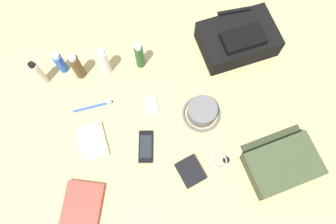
% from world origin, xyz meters
% --- Properties ---
extents(ground_plane, '(2.64, 2.02, 0.02)m').
position_xyz_m(ground_plane, '(0.00, 0.00, -0.01)').
color(ground_plane, tan).
rests_on(ground_plane, ground).
extents(backpack, '(0.36, 0.26, 0.14)m').
position_xyz_m(backpack, '(0.38, 0.27, 0.06)').
color(backpack, black).
rests_on(backpack, ground_plane).
extents(toiletry_pouch, '(0.31, 0.27, 0.07)m').
position_xyz_m(toiletry_pouch, '(0.40, -0.31, 0.03)').
color(toiletry_pouch, '#384228').
rests_on(toiletry_pouch, ground_plane).
extents(bucket_hat, '(0.17, 0.17, 0.07)m').
position_xyz_m(bucket_hat, '(0.14, -0.03, 0.03)').
color(bucket_hat, '#5B5B5B').
rests_on(bucket_hat, ground_plane).
extents(lotion_bottle, '(0.04, 0.04, 0.16)m').
position_xyz_m(lotion_bottle, '(-0.51, 0.27, 0.08)').
color(lotion_bottle, beige).
rests_on(lotion_bottle, ground_plane).
extents(deodorant_spray, '(0.04, 0.04, 0.13)m').
position_xyz_m(deodorant_spray, '(-0.42, 0.31, 0.06)').
color(deodorant_spray, blue).
rests_on(deodorant_spray, ground_plane).
extents(cologne_bottle, '(0.04, 0.04, 0.16)m').
position_xyz_m(cologne_bottle, '(-0.34, 0.27, 0.08)').
color(cologne_bottle, '#473319').
rests_on(cologne_bottle, ground_plane).
extents(toothpaste_tube, '(0.05, 0.05, 0.17)m').
position_xyz_m(toothpaste_tube, '(-0.23, 0.26, 0.08)').
color(toothpaste_tube, white).
rests_on(toothpaste_tube, ground_plane).
extents(shampoo_bottle, '(0.04, 0.04, 0.16)m').
position_xyz_m(shampoo_bottle, '(-0.07, 0.27, 0.08)').
color(shampoo_bottle, '#19471E').
rests_on(shampoo_bottle, ground_plane).
extents(paperback_novel, '(0.20, 0.22, 0.03)m').
position_xyz_m(paperback_novel, '(-0.40, -0.30, 0.01)').
color(paperback_novel, red).
rests_on(paperback_novel, ground_plane).
extents(cell_phone, '(0.08, 0.14, 0.01)m').
position_xyz_m(cell_phone, '(-0.12, -0.12, 0.01)').
color(cell_phone, black).
rests_on(cell_phone, ground_plane).
extents(media_player, '(0.05, 0.09, 0.01)m').
position_xyz_m(media_player, '(-0.06, 0.05, 0.01)').
color(media_player, '#B7B7BC').
rests_on(media_player, ground_plane).
extents(wristwatch, '(0.07, 0.06, 0.01)m').
position_xyz_m(wristwatch, '(0.17, -0.24, 0.01)').
color(wristwatch, '#99999E').
rests_on(wristwatch, ground_plane).
extents(toothbrush, '(0.18, 0.02, 0.02)m').
position_xyz_m(toothbrush, '(-0.30, 0.10, 0.01)').
color(toothbrush, blue).
rests_on(toothbrush, ground_plane).
extents(wallet, '(0.12, 0.13, 0.02)m').
position_xyz_m(wallet, '(0.04, -0.26, 0.01)').
color(wallet, black).
rests_on(wallet, ground_plane).
extents(notepad, '(0.13, 0.16, 0.02)m').
position_xyz_m(notepad, '(-0.33, -0.06, 0.01)').
color(notepad, beige).
rests_on(notepad, ground_plane).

